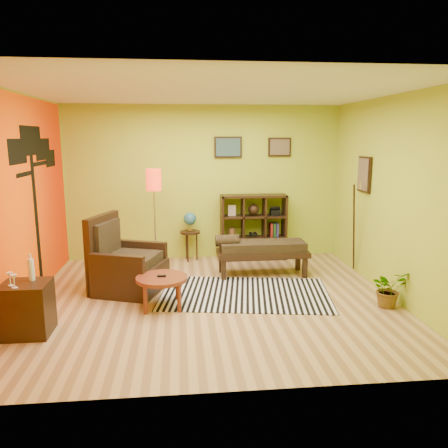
{
  "coord_description": "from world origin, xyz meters",
  "views": [
    {
      "loc": [
        -0.45,
        -5.74,
        2.22
      ],
      "look_at": [
        0.16,
        0.13,
        1.05
      ],
      "focal_mm": 35.0,
      "sensor_mm": 36.0,
      "label": 1
    }
  ],
  "objects": [
    {
      "name": "globe_table",
      "position": [
        -0.26,
        2.03,
        0.68
      ],
      "size": [
        0.37,
        0.37,
        0.89
      ],
      "color": "black",
      "rests_on": "ground"
    },
    {
      "name": "coffee_table",
      "position": [
        -0.7,
        -0.18,
        0.36
      ],
      "size": [
        0.68,
        0.68,
        0.44
      ],
      "color": "maroon",
      "rests_on": "ground"
    },
    {
      "name": "potted_plant",
      "position": [
        2.3,
        -0.48,
        0.19
      ],
      "size": [
        0.54,
        0.58,
        0.39
      ],
      "primitive_type": "imported",
      "rotation": [
        0.0,
        0.0,
        0.21
      ],
      "color": "#26661E",
      "rests_on": "ground"
    },
    {
      "name": "room_shell",
      "position": [
        -0.09,
        0.01,
        1.8
      ],
      "size": [
        5.04,
        4.54,
        2.82
      ],
      "color": "#AEC82F",
      "rests_on": "ground"
    },
    {
      "name": "side_cabinet",
      "position": [
        -2.2,
        -0.85,
        0.31
      ],
      "size": [
        0.52,
        0.47,
        0.93
      ],
      "color": "black",
      "rests_on": "ground"
    },
    {
      "name": "cube_shelf",
      "position": [
        0.91,
        2.03,
        0.6
      ],
      "size": [
        1.2,
        0.35,
        1.2
      ],
      "color": "black",
      "rests_on": "ground"
    },
    {
      "name": "floor_lamp",
      "position": [
        -0.86,
        1.44,
        1.39
      ],
      "size": [
        0.26,
        0.26,
        1.72
      ],
      "color": "silver",
      "rests_on": "ground"
    },
    {
      "name": "bench",
      "position": [
        0.84,
        1.05,
        0.44
      ],
      "size": [
        1.51,
        0.54,
        0.69
      ],
      "color": "black",
      "rests_on": "ground"
    },
    {
      "name": "zebra_rug",
      "position": [
        0.47,
        0.19,
        0.01
      ],
      "size": [
        2.6,
        1.81,
        0.01
      ],
      "primitive_type": "cube",
      "rotation": [
        0.0,
        0.0,
        -0.16
      ],
      "color": "silver",
      "rests_on": "ground"
    },
    {
      "name": "ground",
      "position": [
        0.0,
        0.0,
        0.0
      ],
      "size": [
        5.0,
        5.0,
        0.0
      ],
      "primitive_type": "plane",
      "color": "tan",
      "rests_on": "ground"
    },
    {
      "name": "armchair",
      "position": [
        -1.26,
        0.55,
        0.34
      ],
      "size": [
        1.16,
        1.15,
        1.12
      ],
      "color": "black",
      "rests_on": "ground"
    }
  ]
}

